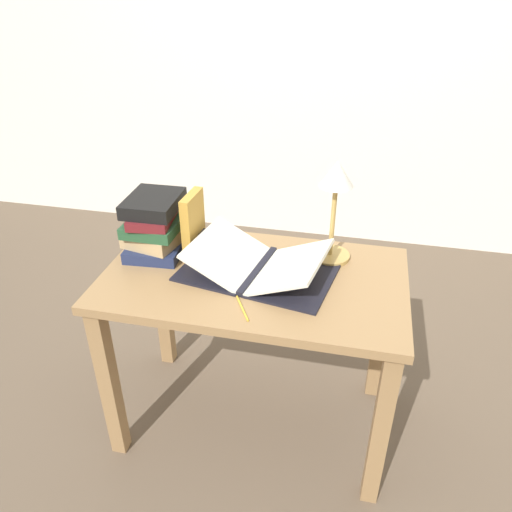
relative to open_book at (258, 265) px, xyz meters
name	(u,v)px	position (x,y,z in m)	size (l,w,h in m)	color
ground_plane	(254,417)	(-0.01, -0.02, -0.80)	(12.00, 12.00, 0.00)	brown
wall_back	(318,48)	(-0.01, 1.81, 0.50)	(8.00, 0.06, 2.60)	silver
reading_desk	(254,303)	(-0.01, -0.02, -0.16)	(1.13, 0.66, 0.76)	#937047
open_book	(258,265)	(0.00, 0.00, 0.00)	(0.61, 0.44, 0.11)	black
book_stack_tall	(156,225)	(-0.43, 0.08, 0.08)	(0.24, 0.27, 0.24)	#1E284C
book_standing_upright	(193,225)	(-0.28, 0.08, 0.10)	(0.04, 0.16, 0.26)	#BC8933
reading_lamp	(335,193)	(0.25, 0.17, 0.24)	(0.16, 0.16, 0.40)	tan
coffee_mug	(199,242)	(-0.26, 0.10, 0.01)	(0.08, 0.11, 0.09)	#28282D
pencil	(242,308)	(0.00, -0.23, -0.03)	(0.08, 0.13, 0.01)	gold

